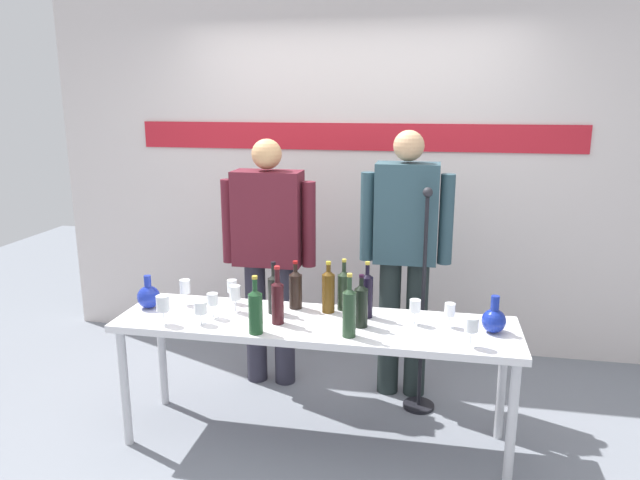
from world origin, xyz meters
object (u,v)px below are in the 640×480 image
Objects in this scene: microphone_stand at (421,339)px; wine_glass_left_5 at (213,300)px; decanter_blue_right at (494,320)px; wine_bottle_4 at (361,304)px; presenter_left at (269,247)px; wine_glass_right_0 at (472,325)px; wine_glass_right_1 at (450,311)px; wine_bottle_0 at (367,294)px; wine_glass_left_0 at (185,287)px; wine_bottle_8 at (296,288)px; wine_glass_left_1 at (200,308)px; presenter_right at (405,250)px; wine_bottle_5 at (274,292)px; wine_glass_right_2 at (415,307)px; wine_glass_left_2 at (232,287)px; wine_glass_left_4 at (163,304)px; display_table at (315,332)px; wine_bottle_6 at (349,311)px; wine_bottle_1 at (255,310)px; wine_bottle_3 at (344,289)px; decanter_blue_left at (149,296)px; wine_bottle_7 at (278,300)px; wine_glass_left_3 at (235,293)px.

wine_glass_left_5 is at bearing -154.45° from microphone_stand.
decanter_blue_right is 0.69× the size of wine_bottle_4.
decanter_blue_right is 0.12× the size of presenter_left.
wine_glass_right_1 is (-0.10, 0.24, -0.02)m from wine_glass_right_0.
wine_bottle_0 is 2.09× the size of wine_glass_left_0.
wine_glass_left_1 is (-0.45, -0.34, -0.03)m from wine_bottle_8.
presenter_right is 0.93m from wine_bottle_5.
wine_glass_right_2 is at bearing -81.66° from presenter_right.
wine_glass_left_2 is 0.25m from wine_glass_left_5.
presenter_right is 5.40× the size of wine_bottle_0.
wine_bottle_0 is at bearing 172.08° from wine_glass_right_1.
wine_glass_left_4 is at bearing -163.61° from wine_bottle_0.
microphone_stand is at bearing 109.77° from wine_glass_right_0.
display_table is 15.55× the size of wine_glass_left_5.
wine_glass_left_0 reaches higher than wine_glass_left_5.
wine_bottle_6 reaches higher than wine_glass_right_1.
wine_glass_left_1 is at bearing -142.64° from wine_bottle_8.
presenter_right reaches higher than wine_bottle_4.
wine_bottle_1 is (-1.22, -0.25, 0.06)m from decanter_blue_right.
wine_glass_left_5 is at bearing 171.45° from wine_bottle_6.
decanter_blue_right is 0.66× the size of wine_bottle_3.
presenter_right is (1.45, 0.65, 0.19)m from decanter_blue_left.
wine_bottle_4 is 1.90× the size of wine_glass_right_0.
wine_bottle_3 is (-0.82, 0.19, 0.06)m from decanter_blue_right.
wine_bottle_7 is at bearing -6.56° from decanter_blue_left.
presenter_right reaches higher than display_table.
wine_bottle_0 is (1.27, 0.09, 0.07)m from decanter_blue_left.
wine_bottle_7 is (-0.32, -0.28, 0.01)m from wine_bottle_3.
decanter_blue_left is 0.61× the size of wine_bottle_0.
wine_glass_left_2 is 1.42m from wine_glass_right_0.
wine_glass_left_4 is (-1.05, -0.17, -0.01)m from wine_bottle_4.
wine_glass_left_5 is at bearing -158.86° from wine_bottle_3.
wine_glass_left_0 is (-1.02, 0.29, -0.03)m from wine_bottle_6.
wine_bottle_8 is 0.75m from wine_glass_left_4.
presenter_right is 12.28× the size of wine_glass_left_5.
wine_bottle_5 is 0.34m from wine_glass_left_5.
wine_glass_left_3 is 1.32m from wine_glass_right_0.
wine_bottle_4 reaches higher than wine_glass_left_1.
display_table is 0.87m from presenter_right.
presenter_right is 1.16m from wine_bottle_1.
wine_glass_left_2 is 1.09m from wine_glass_right_2.
wine_glass_left_0 is at bearing 163.48° from wine_bottle_7.
wine_bottle_5 is 0.55m from wine_glass_left_0.
presenter_right is 5.37× the size of wine_bottle_7.
decanter_blue_right is at bearing -51.54° from microphone_stand.
wine_bottle_6 is at bearing -164.99° from decanter_blue_right.
decanter_blue_left reaches higher than wine_glass_left_0.
presenter_left reaches higher than wine_glass_left_4.
wine_glass_right_0 is at bearing -34.17° from presenter_left.
wine_glass_left_2 is 0.89× the size of wine_glass_left_4.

